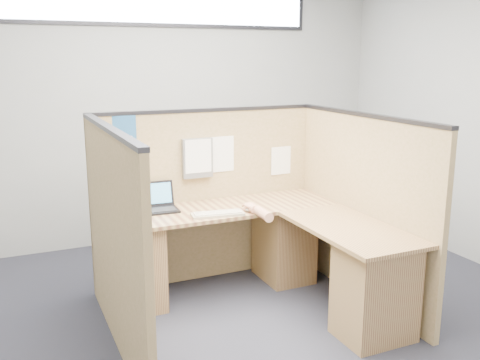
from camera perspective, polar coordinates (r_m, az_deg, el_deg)
name	(u,v)px	position (r m, az deg, el deg)	size (l,w,h in m)	color
floor	(256,323)	(4.17, 1.75, -15.02)	(5.00, 5.00, 0.00)	black
wall_back	(165,111)	(5.81, -7.96, 7.34)	(5.00, 5.00, 0.00)	#9A9D9F
clerestory_window	(163,8)	(5.79, -8.25, 17.72)	(3.30, 0.04, 0.38)	#232328
cubicle_partitions	(233,211)	(4.24, -0.70, -3.31)	(2.06, 1.83, 1.53)	olive
l_desk	(262,258)	(4.31, 2.33, -8.30)	(1.95, 1.75, 0.73)	brown
laptop	(157,203)	(4.45, -8.81, -2.46)	(0.31, 0.30, 0.22)	black
keyboard	(218,214)	(4.24, -2.39, -3.63)	(0.43, 0.20, 0.03)	tan
mouse	(250,209)	(4.35, 1.06, -3.08)	(0.11, 0.07, 0.05)	silver
hand_forearm	(259,211)	(4.23, 2.02, -3.34)	(0.11, 0.40, 0.08)	tan
blue_poster	(124,132)	(4.41, -12.26, 5.03)	(0.20, 0.00, 0.26)	#1F528E
american_flag	(119,145)	(4.40, -12.79, 3.65)	(0.18, 0.01, 0.32)	olive
file_holder	(197,158)	(4.58, -4.56, 2.36)	(0.27, 0.05, 0.34)	slate
paper_left	(221,154)	(4.69, -2.05, 2.77)	(0.25, 0.00, 0.31)	white
paper_right	(281,161)	(4.96, 4.39, 2.08)	(0.20, 0.00, 0.26)	white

